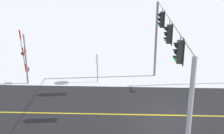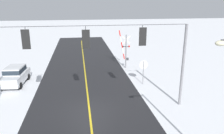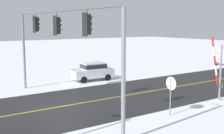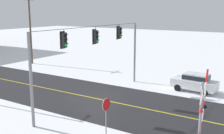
# 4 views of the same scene
# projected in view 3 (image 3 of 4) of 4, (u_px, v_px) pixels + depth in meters

# --- Properties ---
(ground_plane) EXTENTS (160.00, 160.00, 0.00)m
(ground_plane) POSITION_uv_depth(u_px,v_px,m) (60.00, 107.00, 19.42)
(ground_plane) COLOR white
(signal_span) EXTENTS (14.20, 0.47, 6.22)m
(signal_span) POSITION_uv_depth(u_px,v_px,m) (58.00, 42.00, 18.83)
(signal_span) COLOR gray
(signal_span) RESTS_ON ground
(stop_sign) EXTENTS (0.80, 0.09, 2.35)m
(stop_sign) POSITION_uv_depth(u_px,v_px,m) (171.00, 87.00, 17.39)
(stop_sign) COLOR gray
(stop_sign) RESTS_ON ground
(railroad_crossing) EXTENTS (1.38, 0.31, 4.52)m
(railroad_crossing) POSITION_uv_depth(u_px,v_px,m) (220.00, 69.00, 20.87)
(railroad_crossing) COLOR gray
(railroad_crossing) RESTS_ON ground
(parked_car_white) EXTENTS (2.08, 4.30, 1.74)m
(parked_car_white) POSITION_uv_depth(u_px,v_px,m) (93.00, 71.00, 28.44)
(parked_car_white) COLOR white
(parked_car_white) RESTS_ON ground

